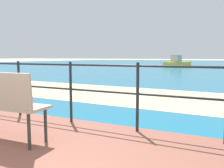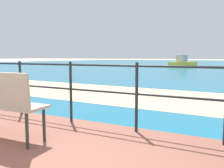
{
  "view_description": "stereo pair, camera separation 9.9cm",
  "coord_description": "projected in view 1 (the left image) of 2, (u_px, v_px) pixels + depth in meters",
  "views": [
    {
      "loc": [
        1.8,
        -0.87,
        1.15
      ],
      "look_at": [
        -0.01,
        2.8,
        0.69
      ],
      "focal_mm": 38.99,
      "sensor_mm": 36.0,
      "label": 1
    },
    {
      "loc": [
        1.89,
        -0.82,
        1.15
      ],
      "look_at": [
        -0.01,
        2.8,
        0.69
      ],
      "focal_mm": 38.99,
      "sensor_mm": 36.0,
      "label": 2
    }
  ],
  "objects": [
    {
      "name": "sea_water",
      "position": [
        219.0,
        64.0,
        37.35
      ],
      "size": [
        90.0,
        90.0,
        0.01
      ],
      "primitive_type": "cube",
      "color": "#196B8E",
      "rests_on": "ground"
    },
    {
      "name": "beach_strip",
      "position": [
        159.0,
        97.0,
        6.88
      ],
      "size": [
        54.09,
        5.43,
        0.01
      ],
      "primitive_type": "cube",
      "rotation": [
        0.0,
        0.0,
        -0.04
      ],
      "color": "tan",
      "rests_on": "ground"
    },
    {
      "name": "railing_fence",
      "position": [
        102.0,
        86.0,
        3.77
      ],
      "size": [
        5.94,
        0.04,
        1.01
      ],
      "color": "#1E2328",
      "rests_on": "patio_paving"
    },
    {
      "name": "boat_near",
      "position": [
        178.0,
        63.0,
        29.44
      ],
      "size": [
        2.72,
        4.77,
        1.34
      ],
      "rotation": [
        0.0,
        0.0,
        1.22
      ],
      "color": "yellow",
      "rests_on": "sea_water"
    }
  ]
}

